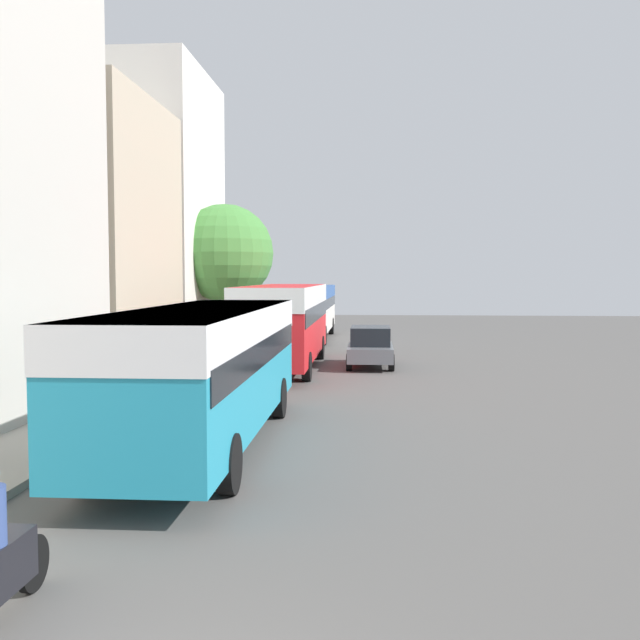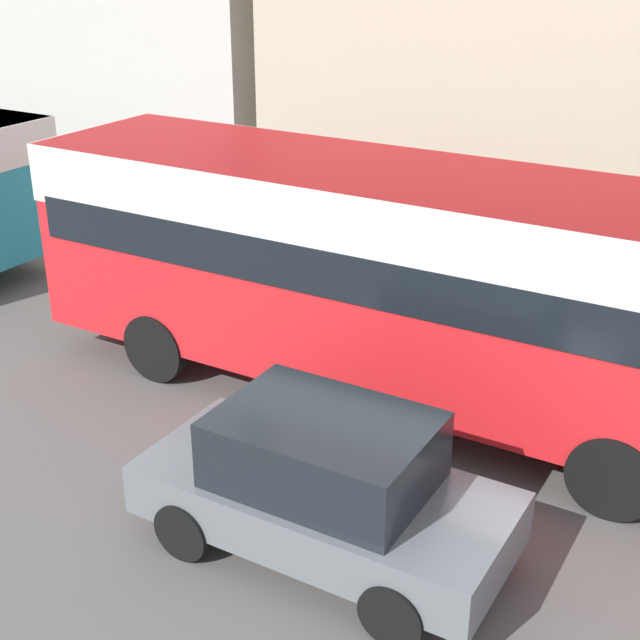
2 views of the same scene
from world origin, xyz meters
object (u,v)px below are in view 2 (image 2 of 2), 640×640
at_px(car_crossing, 324,485).
at_px(pedestrian_walking_away, 597,253).
at_px(pedestrian_near_curb, 246,210).
at_px(bus_following, 399,258).

distance_m(car_crossing, pedestrian_walking_away, 7.57).
xyz_separation_m(pedestrian_near_curb, pedestrian_walking_away, (-0.94, 6.26, -0.01)).
distance_m(pedestrian_near_curb, pedestrian_walking_away, 6.33).
xyz_separation_m(bus_following, car_crossing, (3.27, 0.78, -1.26)).
bearing_deg(pedestrian_near_curb, bus_following, 54.91).
height_order(car_crossing, pedestrian_walking_away, pedestrian_walking_away).
distance_m(car_crossing, pedestrian_near_curb, 8.59).
bearing_deg(bus_following, car_crossing, 13.48).
bearing_deg(pedestrian_near_curb, pedestrian_walking_away, 98.50).
bearing_deg(bus_following, pedestrian_near_curb, -125.09).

